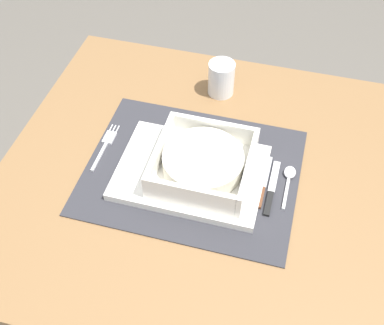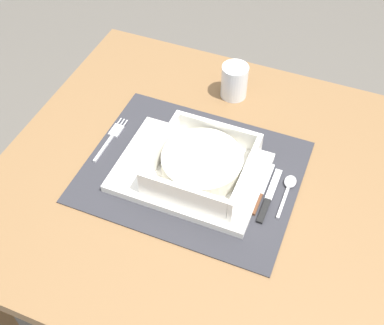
# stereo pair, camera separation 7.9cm
# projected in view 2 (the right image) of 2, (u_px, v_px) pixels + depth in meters

# --- Properties ---
(ground_plane) EXTENTS (6.00, 6.00, 0.00)m
(ground_plane) POSITION_uv_depth(u_px,v_px,m) (199.00, 325.00, 1.57)
(ground_plane) COLOR #59544C
(dining_table) EXTENTS (0.83, 0.78, 0.75)m
(dining_table) POSITION_uv_depth(u_px,v_px,m) (202.00, 209.00, 1.09)
(dining_table) COLOR brown
(dining_table) RESTS_ON ground
(placemat) EXTENTS (0.43, 0.34, 0.00)m
(placemat) POSITION_uv_depth(u_px,v_px,m) (192.00, 172.00, 1.01)
(placemat) COLOR #2D2D33
(placemat) RESTS_ON dining_table
(serving_plate) EXTENTS (0.29, 0.21, 0.02)m
(serving_plate) POSITION_uv_depth(u_px,v_px,m) (190.00, 172.00, 0.99)
(serving_plate) COLOR white
(serving_plate) RESTS_ON placemat
(porridge_bowl) EXTENTS (0.19, 0.19, 0.06)m
(porridge_bowl) POSITION_uv_depth(u_px,v_px,m) (202.00, 165.00, 0.96)
(porridge_bowl) COLOR white
(porridge_bowl) RESTS_ON serving_plate
(fork) EXTENTS (0.02, 0.14, 0.00)m
(fork) POSITION_uv_depth(u_px,v_px,m) (112.00, 136.00, 1.07)
(fork) COLOR silver
(fork) RESTS_ON placemat
(spoon) EXTENTS (0.02, 0.11, 0.01)m
(spoon) POSITION_uv_depth(u_px,v_px,m) (289.00, 186.00, 0.97)
(spoon) COLOR silver
(spoon) RESTS_ON placemat
(butter_knife) EXTENTS (0.01, 0.14, 0.01)m
(butter_knife) POSITION_uv_depth(u_px,v_px,m) (268.00, 199.00, 0.96)
(butter_knife) COLOR black
(butter_knife) RESTS_ON placemat
(bread_knife) EXTENTS (0.01, 0.13, 0.01)m
(bread_knife) POSITION_uv_depth(u_px,v_px,m) (261.00, 191.00, 0.97)
(bread_knife) COLOR #59331E
(bread_knife) RESTS_ON placemat
(drinking_glass) EXTENTS (0.06, 0.06, 0.08)m
(drinking_glass) POSITION_uv_depth(u_px,v_px,m) (234.00, 83.00, 1.14)
(drinking_glass) COLOR white
(drinking_glass) RESTS_ON dining_table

